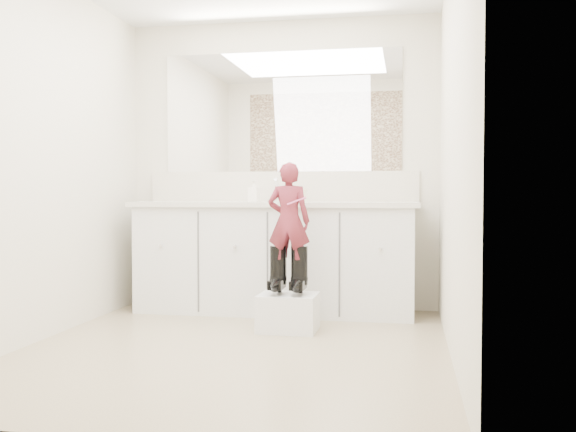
# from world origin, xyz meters

# --- Properties ---
(floor) EXTENTS (3.00, 3.00, 0.00)m
(floor) POSITION_xyz_m (0.00, 0.00, 0.00)
(floor) COLOR #896F5A
(floor) RESTS_ON ground
(wall_back) EXTENTS (2.60, 0.00, 2.60)m
(wall_back) POSITION_xyz_m (0.00, 1.50, 1.20)
(wall_back) COLOR beige
(wall_back) RESTS_ON floor
(wall_front) EXTENTS (2.60, 0.00, 2.60)m
(wall_front) POSITION_xyz_m (0.00, -1.50, 1.20)
(wall_front) COLOR beige
(wall_front) RESTS_ON floor
(wall_left) EXTENTS (0.00, 3.00, 3.00)m
(wall_left) POSITION_xyz_m (-1.30, 0.00, 1.20)
(wall_left) COLOR beige
(wall_left) RESTS_ON floor
(wall_right) EXTENTS (0.00, 3.00, 3.00)m
(wall_right) POSITION_xyz_m (1.30, 0.00, 1.20)
(wall_right) COLOR beige
(wall_right) RESTS_ON floor
(vanity_cabinet) EXTENTS (2.20, 0.55, 0.85)m
(vanity_cabinet) POSITION_xyz_m (0.00, 1.23, 0.42)
(vanity_cabinet) COLOR silver
(vanity_cabinet) RESTS_ON floor
(countertop) EXTENTS (2.28, 0.58, 0.04)m
(countertop) POSITION_xyz_m (0.00, 1.21, 0.87)
(countertop) COLOR beige
(countertop) RESTS_ON vanity_cabinet
(backsplash) EXTENTS (2.28, 0.03, 0.25)m
(backsplash) POSITION_xyz_m (0.00, 1.49, 1.02)
(backsplash) COLOR beige
(backsplash) RESTS_ON countertop
(mirror) EXTENTS (2.00, 0.02, 1.00)m
(mirror) POSITION_xyz_m (0.00, 1.49, 1.64)
(mirror) COLOR white
(mirror) RESTS_ON wall_back
(dot_panel) EXTENTS (2.00, 0.01, 1.20)m
(dot_panel) POSITION_xyz_m (0.00, -1.49, 1.65)
(dot_panel) COLOR #472819
(dot_panel) RESTS_ON wall_front
(faucet) EXTENTS (0.08, 0.08, 0.10)m
(faucet) POSITION_xyz_m (0.00, 1.38, 0.94)
(faucet) COLOR silver
(faucet) RESTS_ON countertop
(cup) EXTENTS (0.12, 0.12, 0.11)m
(cup) POSITION_xyz_m (0.20, 1.28, 0.94)
(cup) COLOR #F1E0C1
(cup) RESTS_ON countertop
(soap_bottle) EXTENTS (0.09, 0.09, 0.17)m
(soap_bottle) POSITION_xyz_m (-0.16, 1.17, 0.98)
(soap_bottle) COLOR white
(soap_bottle) RESTS_ON countertop
(step_stool) EXTENTS (0.41, 0.34, 0.26)m
(step_stool) POSITION_xyz_m (0.23, 0.56, 0.13)
(step_stool) COLOR silver
(step_stool) RESTS_ON floor
(boot_left) EXTENTS (0.13, 0.22, 0.33)m
(boot_left) POSITION_xyz_m (0.16, 0.58, 0.42)
(boot_left) COLOR black
(boot_left) RESTS_ON step_stool
(boot_right) EXTENTS (0.13, 0.22, 0.33)m
(boot_right) POSITION_xyz_m (0.31, 0.58, 0.42)
(boot_right) COLOR black
(boot_right) RESTS_ON step_stool
(toddler) EXTENTS (0.30, 0.20, 0.82)m
(toddler) POSITION_xyz_m (0.23, 0.58, 0.77)
(toddler) COLOR #AC3542
(toddler) RESTS_ON step_stool
(toothbrush) EXTENTS (0.14, 0.01, 0.06)m
(toothbrush) POSITION_xyz_m (0.30, 0.50, 0.91)
(toothbrush) COLOR #DE5691
(toothbrush) RESTS_ON toddler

